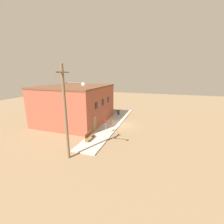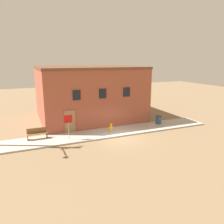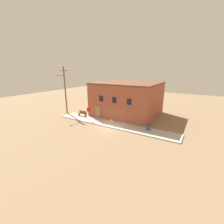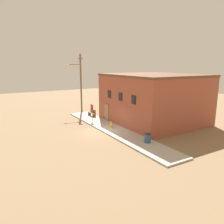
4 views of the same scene
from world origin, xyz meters
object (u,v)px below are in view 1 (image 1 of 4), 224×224
bench (89,136)px  utility_pole (66,111)px  fire_hydrant (112,121)px  trash_bin (118,112)px  stop_sign (106,123)px

bench → utility_pole: 5.72m
fire_hydrant → bench: bench is taller
fire_hydrant → trash_bin: size_ratio=0.96×
stop_sign → trash_bin: size_ratio=2.52×
fire_hydrant → utility_pole: size_ratio=0.09×
fire_hydrant → bench: 6.50m
bench → trash_bin: size_ratio=1.94×
stop_sign → bench: 2.90m
stop_sign → bench: stop_sign is taller
trash_bin → utility_pole: 16.62m
fire_hydrant → bench: bearing=173.5°
utility_pole → bench: bearing=-0.2°
fire_hydrant → utility_pole: bearing=175.9°
utility_pole → stop_sign: bearing=-10.4°
bench → fire_hydrant: bearing=-6.5°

